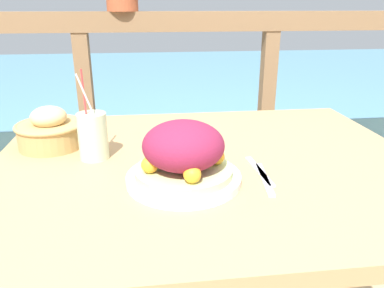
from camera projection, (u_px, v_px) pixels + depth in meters
patio_table at (208, 189)px, 1.07m from camera, size 1.19×0.96×0.77m
railing_fence at (179, 83)px, 1.85m from camera, size 2.80×0.08×1.14m
sea_backdrop at (160, 91)px, 4.38m from camera, size 12.00×4.00×0.43m
salad_plate at (184, 157)px, 0.89m from camera, size 0.28×0.28×0.15m
drink_glass at (93, 136)px, 1.03m from camera, size 0.08×0.08×0.25m
bread_basket at (50, 130)px, 1.12m from camera, size 0.20×0.20×0.12m
fork at (259, 171)px, 0.96m from camera, size 0.03×0.18×0.00m
knife at (265, 179)px, 0.92m from camera, size 0.04×0.18×0.00m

